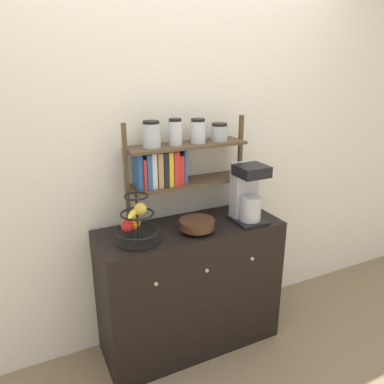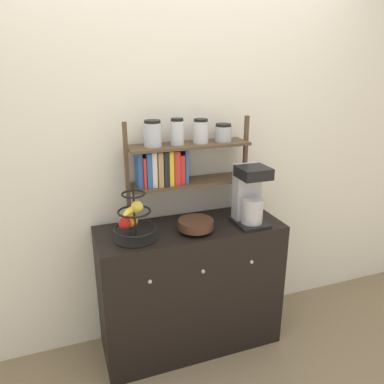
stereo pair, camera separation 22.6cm
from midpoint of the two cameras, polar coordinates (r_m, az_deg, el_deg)
The scene contains 7 objects.
ground_plane at distance 2.66m, azimuth -0.65°, elevation -24.54°, with size 12.00×12.00×0.00m, color #847051.
wall_back at distance 2.44m, azimuth -5.69°, elevation 6.23°, with size 7.00×0.05×2.60m, color silver.
sideboard at distance 2.55m, azimuth -2.88°, elevation -14.31°, with size 1.17×0.46×0.87m.
coffee_maker at distance 2.38m, azimuth 5.77°, elevation -0.21°, with size 0.19×0.22×0.37m.
fruit_stand at distance 2.14m, azimuth -11.66°, elevation -4.78°, with size 0.25×0.25×0.34m.
wooden_bowl at distance 2.26m, azimuth -2.10°, elevation -5.05°, with size 0.21×0.21×0.08m.
shelf_hutch at distance 2.31m, azimuth -5.39°, elevation 5.20°, with size 0.81×0.20×0.66m.
Camera 1 is at (-0.93, -1.70, 1.83)m, focal length 35.00 mm.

